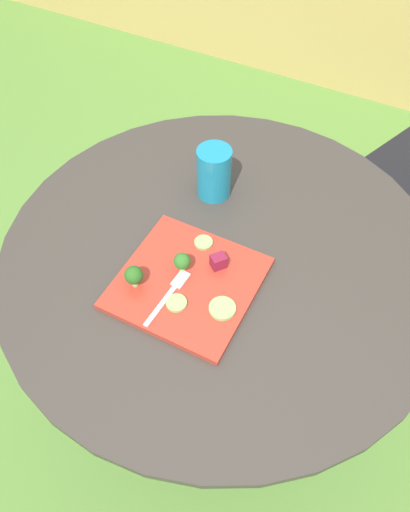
# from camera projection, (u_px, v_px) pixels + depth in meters

# --- Properties ---
(ground_plane) EXTENTS (12.00, 12.00, 0.00)m
(ground_plane) POSITION_uv_depth(u_px,v_px,m) (216.00, 389.00, 1.74)
(ground_plane) COLOR #568438
(patio_table) EXTENTS (1.00, 1.00, 0.74)m
(patio_table) POSITION_uv_depth(u_px,v_px,m) (219.00, 308.00, 1.34)
(patio_table) COLOR #38332D
(patio_table) RESTS_ON ground_plane
(salad_plate) EXTENTS (0.28, 0.28, 0.01)m
(salad_plate) POSITION_uv_depth(u_px,v_px,m) (188.00, 283.00, 1.09)
(salad_plate) COLOR #AD3323
(salad_plate) RESTS_ON patio_table
(drinking_glass) EXTENTS (0.08, 0.08, 0.13)m
(drinking_glass) POSITION_uv_depth(u_px,v_px,m) (214.00, 175.00, 1.22)
(drinking_glass) COLOR teal
(drinking_glass) RESTS_ON patio_table
(fork) EXTENTS (0.03, 0.15, 0.00)m
(fork) POSITION_uv_depth(u_px,v_px,m) (171.00, 293.00, 1.06)
(fork) COLOR silver
(fork) RESTS_ON salad_plate
(broccoli_floret_0) EXTENTS (0.04, 0.04, 0.05)m
(broccoli_floret_0) POSITION_uv_depth(u_px,v_px,m) (134.00, 275.00, 1.05)
(broccoli_floret_0) COLOR #99B770
(broccoli_floret_0) RESTS_ON salad_plate
(broccoli_floret_1) EXTENTS (0.04, 0.04, 0.05)m
(broccoli_floret_1) POSITION_uv_depth(u_px,v_px,m) (182.00, 262.00, 1.07)
(broccoli_floret_1) COLOR #99B770
(broccoli_floret_1) RESTS_ON salad_plate
(cucumber_slice_0) EXTENTS (0.06, 0.06, 0.01)m
(cucumber_slice_0) POSITION_uv_depth(u_px,v_px,m) (222.00, 308.00, 1.04)
(cucumber_slice_0) COLOR #8EB766
(cucumber_slice_0) RESTS_ON salad_plate
(cucumber_slice_1) EXTENTS (0.04, 0.04, 0.01)m
(cucumber_slice_1) POSITION_uv_depth(u_px,v_px,m) (204.00, 242.00, 1.15)
(cucumber_slice_1) COLOR #8EB766
(cucumber_slice_1) RESTS_ON salad_plate
(cucumber_slice_2) EXTENTS (0.04, 0.04, 0.01)m
(cucumber_slice_2) POSITION_uv_depth(u_px,v_px,m) (176.00, 303.00, 1.05)
(cucumber_slice_2) COLOR #8EB766
(cucumber_slice_2) RESTS_ON salad_plate
(beet_chunk_0) EXTENTS (0.04, 0.04, 0.03)m
(beet_chunk_0) POSITION_uv_depth(u_px,v_px,m) (218.00, 261.00, 1.10)
(beet_chunk_0) COLOR maroon
(beet_chunk_0) RESTS_ON salad_plate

